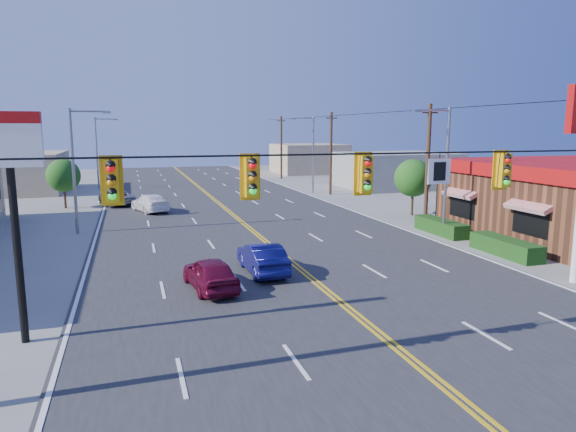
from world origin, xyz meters
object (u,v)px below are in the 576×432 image
object	(u,v)px
pizza_hut_sign	(11,180)
car_magenta	(210,275)
car_silver	(116,198)
car_white	(150,204)
signal_span	(399,192)
car_blue	(262,259)

from	to	relation	value
pizza_hut_sign	car_magenta	distance (m)	8.62
car_silver	car_white	bearing A→B (deg)	101.63
pizza_hut_sign	car_white	bearing A→B (deg)	79.20
pizza_hut_sign	signal_span	bearing A→B (deg)	-20.19
pizza_hut_sign	car_silver	distance (m)	30.70
signal_span	car_silver	world-z (taller)	signal_span
pizza_hut_sign	car_white	xyz separation A→B (m)	(4.88, 25.59, -4.48)
signal_span	car_silver	distance (m)	35.64
signal_span	car_silver	bearing A→B (deg)	104.28
pizza_hut_sign	car_blue	distance (m)	11.50
signal_span	car_white	distance (m)	30.48
car_white	car_magenta	bearing A→B (deg)	77.05
signal_span	car_white	bearing A→B (deg)	101.45
car_blue	signal_span	bearing A→B (deg)	99.08
car_magenta	car_silver	world-z (taller)	car_magenta
signal_span	car_magenta	bearing A→B (deg)	120.49
car_white	car_silver	distance (m)	5.43
pizza_hut_sign	car_blue	size ratio (longest dim) A/B	1.61
signal_span	car_blue	xyz separation A→B (m)	(-1.74, 9.35, -4.18)
car_white	car_silver	size ratio (longest dim) A/B	1.02
car_blue	car_magenta	bearing A→B (deg)	32.26
signal_span	pizza_hut_sign	size ratio (longest dim) A/B	3.55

